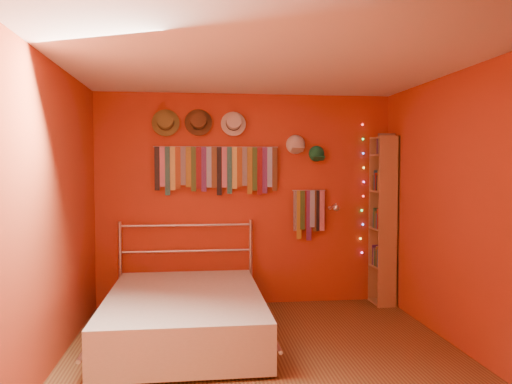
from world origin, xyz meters
name	(u,v)px	position (x,y,z in m)	size (l,w,h in m)	color
ground	(267,359)	(0.00, 0.00, 0.00)	(3.50, 3.50, 0.00)	brown
back_wall	(246,200)	(0.00, 1.75, 1.25)	(3.50, 0.02, 2.50)	#AA201B
right_wall	(463,211)	(1.75, 0.00, 1.25)	(0.02, 3.50, 2.50)	#AA201B
left_wall	(51,215)	(-1.75, 0.00, 1.25)	(0.02, 3.50, 2.50)	#AA201B
ceiling	(267,63)	(0.00, 0.00, 2.50)	(3.50, 3.50, 0.02)	white
tie_rack	(217,168)	(-0.34, 1.68, 1.63)	(1.45, 0.03, 0.57)	silver
small_tie_rack	(309,211)	(0.75, 1.68, 1.11)	(0.40, 0.03, 0.60)	silver
fedora_olive	(165,122)	(-0.93, 1.65, 2.15)	(0.32, 0.17, 0.31)	brown
fedora_brown	(198,121)	(-0.56, 1.65, 2.16)	(0.32, 0.17, 0.31)	#4E331C
fedora_white	(234,123)	(-0.15, 1.65, 2.15)	(0.29, 0.16, 0.29)	beige
cap_white	(296,145)	(0.59, 1.70, 1.90)	(0.20, 0.25, 0.20)	silver
cap_green	(317,154)	(0.84, 1.70, 1.80)	(0.18, 0.23, 0.18)	#186C3E
fairy_lights	(363,189)	(1.42, 1.71, 1.37)	(0.06, 0.02, 1.58)	#FF3333
reading_lamp	(335,208)	(1.02, 1.49, 1.16)	(0.08, 0.33, 0.10)	silver
bookshelf	(386,219)	(1.66, 1.53, 1.02)	(0.25, 0.34, 2.00)	#AA6E4C
bed	(185,314)	(-0.71, 0.59, 0.24)	(1.54, 2.11, 1.02)	silver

